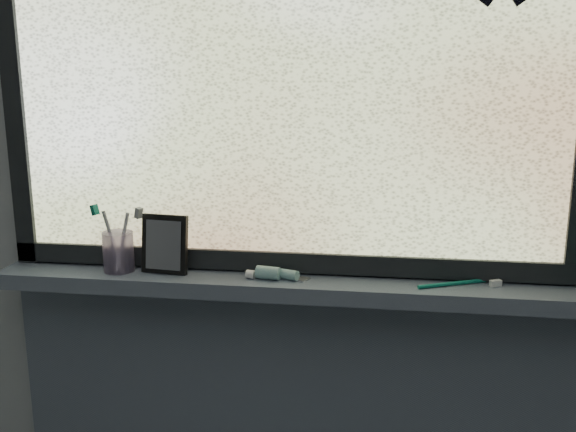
{
  "coord_description": "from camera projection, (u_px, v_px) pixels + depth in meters",
  "views": [
    {
      "loc": [
        0.14,
        -0.25,
        1.52
      ],
      "look_at": [
        -0.04,
        1.05,
        1.22
      ],
      "focal_mm": 40.0,
      "sensor_mm": 36.0,
      "label": 1
    }
  ],
  "objects": [
    {
      "name": "window_pane",
      "position": [
        321.0,
        66.0,
        1.5
      ],
      "size": [
        1.5,
        0.01,
        1.0
      ],
      "primitive_type": "cube",
      "color": "silver",
      "rests_on": "wall_back"
    },
    {
      "name": "toothbrush_cup",
      "position": [
        118.0,
        252.0,
        1.63
      ],
      "size": [
        0.1,
        0.1,
        0.1
      ],
      "primitive_type": "cylinder",
      "rotation": [
        0.0,
        0.0,
        -0.39
      ],
      "color": "#AB93C2",
      "rests_on": "windowsill"
    },
    {
      "name": "frame_left",
      "position": [
        12.0,
        66.0,
        1.6
      ],
      "size": [
        0.05,
        0.03,
        1.1
      ],
      "primitive_type": "cube",
      "color": "black",
      "rests_on": "wall_back"
    },
    {
      "name": "toothpaste_tube",
      "position": [
        276.0,
        273.0,
        1.56
      ],
      "size": [
        0.19,
        0.08,
        0.03
      ],
      "primitive_type": null,
      "rotation": [
        0.0,
        0.0,
        -0.24
      ],
      "color": "silver",
      "rests_on": "windowsill"
    },
    {
      "name": "wall_back",
      "position": [
        320.0,
        182.0,
        1.59
      ],
      "size": [
        3.0,
        0.01,
        2.5
      ],
      "primitive_type": "cube",
      "color": "#9EA3A8",
      "rests_on": "ground"
    },
    {
      "name": "windowsill",
      "position": [
        316.0,
        288.0,
        1.57
      ],
      "size": [
        1.62,
        0.14,
        0.04
      ],
      "primitive_type": "cube",
      "color": "#525C6D",
      "rests_on": "wall_back"
    },
    {
      "name": "frame_bottom",
      "position": [
        318.0,
        263.0,
        1.6
      ],
      "size": [
        1.6,
        0.03,
        0.05
      ],
      "primitive_type": "cube",
      "color": "black",
      "rests_on": "windowsill"
    },
    {
      "name": "toothbrush_lying",
      "position": [
        453.0,
        283.0,
        1.52
      ],
      "size": [
        0.21,
        0.11,
        0.01
      ],
      "primitive_type": null,
      "rotation": [
        0.0,
        0.0,
        0.42
      ],
      "color": "#0C6C59",
      "rests_on": "windowsill"
    },
    {
      "name": "vanity_mirror",
      "position": [
        165.0,
        244.0,
        1.61
      ],
      "size": [
        0.12,
        0.07,
        0.15
      ],
      "primitive_type": "cube",
      "rotation": [
        0.0,
        0.0,
        -0.11
      ],
      "color": "black",
      "rests_on": "windowsill"
    }
  ]
}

